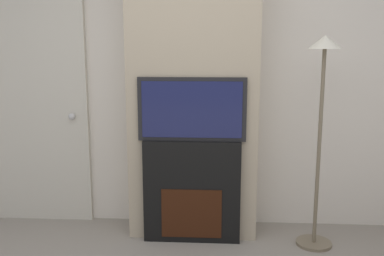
% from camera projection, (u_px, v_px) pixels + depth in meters
% --- Properties ---
extents(wall_back, '(6.00, 0.06, 2.70)m').
position_uv_depth(wall_back, '(195.00, 74.00, 3.73)').
color(wall_back, silver).
rests_on(wall_back, ground_plane).
extents(chimney_breast, '(1.06, 0.39, 2.70)m').
position_uv_depth(chimney_breast, '(193.00, 75.00, 3.51)').
color(chimney_breast, tan).
rests_on(chimney_breast, ground_plane).
extents(fireplace, '(0.79, 0.15, 0.85)m').
position_uv_depth(fireplace, '(192.00, 191.00, 3.49)').
color(fireplace, black).
rests_on(fireplace, ground_plane).
extents(television, '(0.86, 0.07, 0.50)m').
position_uv_depth(television, '(192.00, 109.00, 3.37)').
color(television, black).
rests_on(television, fireplace).
extents(floor_lamp, '(0.28, 0.28, 1.67)m').
position_uv_depth(floor_lamp, '(322.00, 103.00, 3.26)').
color(floor_lamp, '#726651').
rests_on(floor_lamp, ground_plane).
extents(entry_door, '(0.90, 0.09, 2.03)m').
position_uv_depth(entry_door, '(39.00, 111.00, 3.83)').
color(entry_door, beige).
rests_on(entry_door, ground_plane).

